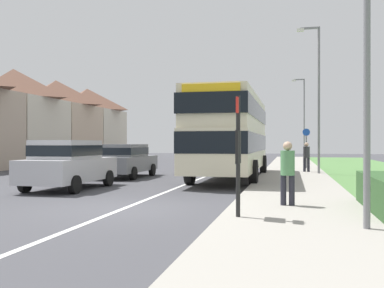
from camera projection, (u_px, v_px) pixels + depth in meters
ground_plane at (124, 209)px, 10.92m from camera, size 120.00×120.00×0.00m
lane_marking_centre at (193, 181)px, 18.72m from camera, size 0.14×60.00×0.01m
pavement_near_side at (295, 187)px, 15.85m from camera, size 3.20×68.00×0.12m
double_decker_bus at (231, 132)px, 19.89m from camera, size 2.80×10.59×3.70m
parked_car_silver at (68, 163)px, 15.51m from camera, size 1.99×4.28×1.73m
parked_car_grey at (125, 159)px, 20.82m from camera, size 1.98×4.42×1.58m
pedestrian_at_stop at (288, 170)px, 10.67m from camera, size 0.34×0.34×1.67m
pedestrian_walking_away at (306, 156)px, 23.28m from camera, size 0.34×0.34×1.67m
bus_stop_sign at (238, 147)px, 9.01m from camera, size 0.09×0.52×2.60m
cycle_route_sign at (306, 147)px, 26.70m from camera, size 0.44×0.08×2.52m
street_lamp_near at (360, 11)px, 7.77m from camera, size 1.14×0.20×6.84m
street_lamp_mid at (317, 90)px, 21.99m from camera, size 1.14×0.20×7.46m
street_lamp_far at (303, 114)px, 39.74m from camera, size 1.14×0.20×7.45m
house_terrace_far_side at (36, 119)px, 34.75m from camera, size 6.10×23.59×7.03m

